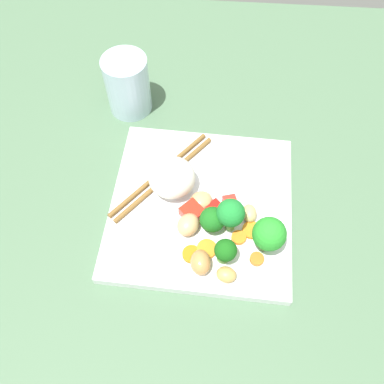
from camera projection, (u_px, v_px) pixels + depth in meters
The scene contains 22 objects.
ground_plane at pixel (201, 212), 67.44cm from camera, with size 110.00×110.00×2.00cm, color #4D6E4F.
square_plate at pixel (201, 206), 65.83cm from camera, with size 28.41×28.41×1.76cm, color white.
rice_mound at pixel (172, 178), 64.11cm from camera, with size 7.13×7.38×5.89cm, color white.
broccoli_floret_0 at pixel (225, 251), 57.79cm from camera, with size 3.27×3.27×5.05cm.
broccoli_floret_1 at pixel (269, 234), 57.69cm from camera, with size 4.90×4.90×6.84cm.
broccoli_floret_2 at pixel (212, 220), 60.50cm from camera, with size 3.84×3.84×4.81cm.
broccoli_floret_3 at pixel (231, 214), 59.18cm from camera, with size 4.18×4.18×6.82cm.
carrot_slice_0 at pixel (251, 230), 62.36cm from camera, with size 2.82×2.82×0.59cm, color orange.
carrot_slice_1 at pixel (207, 249), 60.68cm from camera, with size 2.99×2.99×0.73cm, color orange.
carrot_slice_2 at pixel (239, 238), 61.67cm from camera, with size 2.22×2.22×0.69cm, color orange.
carrot_slice_3 at pixel (192, 254), 60.35cm from camera, with size 2.75×2.75×0.59cm, color orange.
carrot_slice_4 at pixel (257, 259), 59.89cm from camera, with size 2.08×2.08×0.72cm, color orange.
pepper_chunk_0 at pixel (230, 202), 64.11cm from camera, with size 2.04×1.77×1.93cm, color red.
pepper_chunk_1 at pixel (215, 209), 63.77cm from camera, with size 2.39×2.35×1.41cm, color red.
pepper_chunk_2 at pixel (192, 212), 63.23cm from camera, with size 3.11×2.95×1.87cm, color red.
chicken_piece_0 at pixel (250, 213), 63.05cm from camera, with size 3.01×2.18×2.03cm, color tan.
chicken_piece_1 at pixel (200, 203), 64.02cm from camera, with size 3.54×3.25×1.97cm, color tan.
chicken_piece_2 at pixel (188, 225), 61.62cm from camera, with size 3.79×3.19×2.76cm, color tan.
chicken_piece_3 at pixel (201, 262), 58.47cm from camera, with size 3.79×2.94×2.89cm, color #C0844B.
chicken_piece_4 at pixel (226, 275), 58.02cm from camera, with size 2.87×2.36×1.97cm, color tan.
chopstick_pair at pixel (162, 176), 67.33cm from camera, with size 18.35×15.36×0.79cm.
drinking_glass at pixel (128, 85), 73.34cm from camera, with size 7.93×7.93×10.98cm, color silver.
Camera 1 is at (-31.98, -0.98, 58.48)cm, focal length 38.48 mm.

